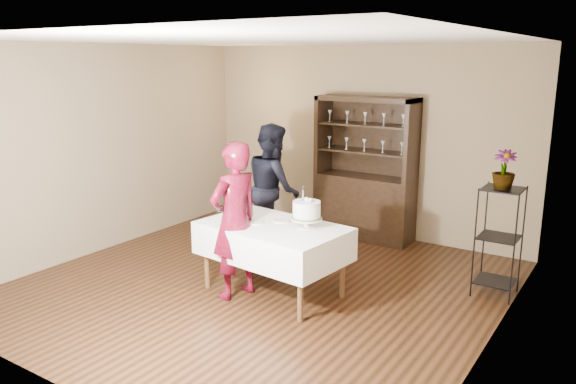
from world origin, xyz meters
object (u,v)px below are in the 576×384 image
china_hutch (365,192)px  man (273,188)px  woman (235,221)px  plant_etagere (499,237)px  cake_table (273,241)px  potted_plant (504,170)px  cake (307,211)px

china_hutch → man: china_hutch is taller
china_hutch → woman: 2.63m
man → plant_etagere: bearing=-134.2°
china_hutch → man: (-0.77, -1.17, 0.19)m
plant_etagere → cake_table: 2.42m
china_hutch → man: bearing=-123.5°
china_hutch → plant_etagere: china_hutch is taller
man → potted_plant: man is taller
cake_table → potted_plant: 2.52m
woman → potted_plant: woman is taller
cake → potted_plant: size_ratio=1.10×
china_hutch → plant_etagere: 2.33m
china_hutch → potted_plant: 2.46m
plant_etagere → cake: size_ratio=2.66×
woman → man: bearing=-148.1°
china_hutch → plant_etagere: (2.08, -1.05, -0.01)m
china_hutch → plant_etagere: size_ratio=1.67×
plant_etagere → man: (-2.85, -0.11, 0.20)m
plant_etagere → cake_table: (-2.05, -1.28, -0.06)m
china_hutch → potted_plant: china_hutch is taller
plant_etagere → woman: (-2.34, -1.56, 0.19)m
woman → potted_plant: (2.34, 1.52, 0.55)m
plant_etagere → woman: bearing=-146.3°
plant_etagere → china_hutch: bearing=153.2°
china_hutch → woman: bearing=-95.7°
china_hutch → cake: bearing=-80.2°
cake_table → cake: cake is taller
potted_plant → cake: bearing=-146.5°
plant_etagere → potted_plant: 0.74m
china_hutch → cake_table: china_hutch is taller
plant_etagere → man: size_ratio=0.71×
woman → potted_plant: 2.84m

